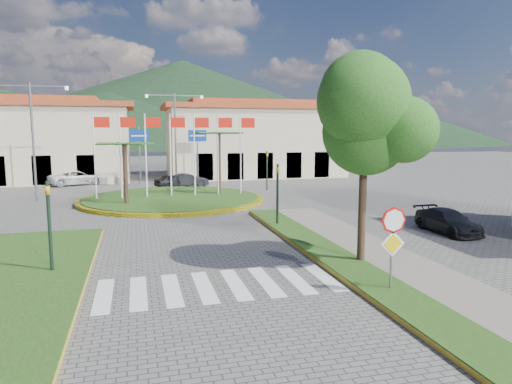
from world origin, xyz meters
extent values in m
plane|color=#5C5A57|center=(0.00, 0.00, 0.00)|extent=(160.00, 160.00, 0.00)
cube|color=gray|center=(6.00, 2.00, 0.07)|extent=(4.00, 28.00, 0.15)
cube|color=#1F4212|center=(4.80, 2.00, 0.09)|extent=(1.60, 28.00, 0.18)
cube|color=#1F4212|center=(-6.50, 6.00, 0.09)|extent=(5.00, 14.00, 0.18)
cube|color=silver|center=(0.00, 4.00, 0.01)|extent=(8.00, 3.00, 0.01)
cylinder|color=yellow|center=(0.00, 22.00, 0.12)|extent=(12.70, 12.70, 0.24)
cylinder|color=#1F4212|center=(0.00, 22.00, 0.15)|extent=(12.00, 12.00, 0.30)
cylinder|color=black|center=(-3.00, 20.00, 2.02)|extent=(0.28, 0.28, 4.05)
cylinder|color=black|center=(3.50, 23.00, 2.34)|extent=(0.28, 0.28, 4.68)
cylinder|color=silver|center=(-5.00, 22.50, 3.00)|extent=(0.10, 0.10, 6.00)
cube|color=red|center=(-4.45, 22.50, 5.40)|extent=(1.00, 0.03, 0.70)
cylinder|color=silver|center=(-3.33, 22.50, 3.00)|extent=(0.10, 0.10, 6.00)
cube|color=red|center=(-2.78, 22.50, 5.40)|extent=(1.00, 0.03, 0.70)
cylinder|color=silver|center=(-1.67, 22.50, 3.00)|extent=(0.10, 0.10, 6.00)
cube|color=red|center=(-1.12, 22.50, 5.40)|extent=(1.00, 0.03, 0.70)
cylinder|color=silver|center=(0.00, 22.50, 3.00)|extent=(0.10, 0.10, 6.00)
cube|color=red|center=(0.55, 22.50, 5.40)|extent=(1.00, 0.03, 0.70)
cylinder|color=silver|center=(1.67, 22.50, 3.00)|extent=(0.10, 0.10, 6.00)
cube|color=red|center=(2.22, 22.50, 5.40)|extent=(1.00, 0.03, 0.70)
cylinder|color=silver|center=(3.33, 22.50, 3.00)|extent=(0.10, 0.10, 6.00)
cube|color=red|center=(3.88, 22.50, 5.40)|extent=(1.00, 0.03, 0.70)
cylinder|color=silver|center=(5.00, 22.50, 3.00)|extent=(0.10, 0.10, 6.00)
cube|color=red|center=(5.55, 22.50, 5.40)|extent=(1.00, 0.03, 0.70)
cylinder|color=slate|center=(4.90, 2.00, 1.25)|extent=(0.07, 0.07, 2.50)
cylinder|color=red|center=(4.90, 1.95, 2.25)|extent=(0.80, 0.03, 0.80)
cube|color=yellow|center=(4.90, 1.94, 1.55)|extent=(0.78, 0.03, 0.78)
cylinder|color=black|center=(5.50, 5.00, 2.20)|extent=(0.28, 0.28, 4.40)
ellipsoid|color=#1A4D14|center=(5.50, 5.00, 5.20)|extent=(3.60, 3.60, 3.20)
cylinder|color=black|center=(-5.20, 6.50, 1.60)|extent=(0.12, 0.12, 3.20)
imported|color=#C59912|center=(-5.20, 6.50, 2.60)|extent=(0.15, 0.18, 0.90)
cylinder|color=black|center=(4.50, 12.00, 1.60)|extent=(0.12, 0.12, 3.20)
imported|color=#C59912|center=(4.50, 12.00, 2.60)|extent=(0.15, 0.18, 0.90)
cylinder|color=black|center=(8.00, 26.00, 1.60)|extent=(0.12, 0.12, 3.20)
imported|color=#C59912|center=(8.00, 26.00, 2.60)|extent=(0.18, 0.15, 0.90)
cylinder|color=slate|center=(-2.00, 31.00, 2.60)|extent=(0.12, 0.12, 5.20)
cube|color=#0D3195|center=(-2.00, 30.94, 4.40)|extent=(1.60, 0.05, 1.00)
cylinder|color=slate|center=(3.00, 31.00, 2.60)|extent=(0.12, 0.12, 5.20)
cube|color=#0D3195|center=(3.00, 30.94, 4.40)|extent=(1.60, 0.05, 1.00)
cylinder|color=slate|center=(1.00, 30.00, 4.00)|extent=(0.16, 0.16, 8.00)
cube|color=slate|center=(-0.20, 30.00, 7.80)|extent=(2.40, 0.08, 0.08)
cube|color=slate|center=(2.20, 30.00, 7.80)|extent=(2.40, 0.08, 0.08)
cylinder|color=slate|center=(-9.00, 24.00, 4.00)|extent=(0.16, 0.16, 8.00)
cube|color=slate|center=(-10.20, 24.00, 7.80)|extent=(2.40, 0.08, 0.08)
cube|color=slate|center=(-7.80, 24.00, 7.80)|extent=(2.40, 0.08, 0.08)
cube|color=beige|center=(-14.00, 38.00, 3.50)|extent=(22.00, 9.00, 7.00)
cube|color=#9E3F1E|center=(-14.00, 38.00, 7.25)|extent=(23.32, 9.54, 0.50)
cube|color=#9E3F1E|center=(-14.00, 38.00, 7.75)|extent=(16.50, 4.95, 0.60)
cube|color=beige|center=(10.00, 38.00, 3.50)|extent=(18.00, 9.00, 7.00)
cube|color=#9E3F1E|center=(10.00, 38.00, 7.25)|extent=(19.08, 9.54, 0.50)
cube|color=#9E3F1E|center=(10.00, 38.00, 7.75)|extent=(13.50, 4.95, 0.60)
cone|color=black|center=(15.00, 160.00, 15.00)|extent=(180.00, 180.00, 30.00)
cone|color=black|center=(70.00, 135.00, 9.00)|extent=(120.00, 120.00, 18.00)
cone|color=black|center=(-10.00, 130.00, 8.00)|extent=(110.00, 110.00, 16.00)
imported|color=white|center=(-7.56, 33.75, 0.66)|extent=(5.22, 3.97, 1.32)
imported|color=black|center=(0.70, 30.00, 0.55)|extent=(3.45, 2.49, 1.09)
imported|color=black|center=(2.00, 30.00, 0.57)|extent=(3.58, 1.52, 1.15)
imported|color=black|center=(12.00, 8.67, 0.55)|extent=(1.60, 3.84, 1.11)
camera|label=1|loc=(-2.33, -9.68, 4.85)|focal=32.00mm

